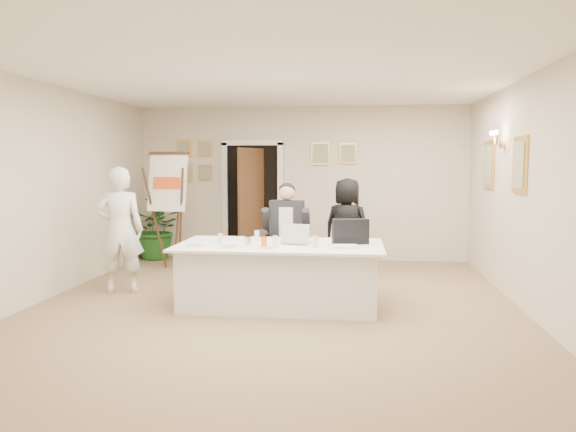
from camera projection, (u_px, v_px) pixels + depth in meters
The scene contains 28 objects.
floor at pixel (275, 306), 6.97m from camera, with size 7.00×7.00×0.00m, color brown.
ceiling at pixel (274, 77), 6.71m from camera, with size 6.00×7.00×0.02m, color white.
wall_back at pixel (301, 184), 10.30m from camera, with size 6.00×0.10×2.80m, color beige.
wall_front at pixel (192, 224), 3.38m from camera, with size 6.00×0.10×2.80m, color beige.
wall_left at pixel (43, 192), 7.19m from camera, with size 0.10×7.00×2.80m, color beige.
wall_right at pixel (531, 195), 6.49m from camera, with size 0.10×7.00×2.80m, color beige.
doorway at pixel (252, 203), 10.26m from camera, with size 1.14×0.86×2.20m.
pictures_back_wall at pixel (258, 159), 10.32m from camera, with size 3.40×0.06×0.80m, color gold, non-canonical shape.
pictures_right_wall at pixel (502, 165), 7.65m from camera, with size 0.06×2.20×0.80m, color gold, non-canonical shape.
wall_sconce at pixel (498, 139), 7.62m from camera, with size 0.20×0.30×0.24m, color #BD803C, non-canonical shape.
conference_table at pixel (280, 274), 6.95m from camera, with size 2.52×1.35×0.78m.
seated_man at pixel (287, 235), 7.91m from camera, with size 0.65×0.69×1.52m, color black, non-canonical shape.
flip_chart at pixel (171, 216), 9.37m from camera, with size 0.69×0.46×1.92m.
standing_man at pixel (120, 230), 7.64m from camera, with size 0.63×0.41×1.72m, color white.
standing_woman at pixel (347, 227), 8.76m from camera, with size 0.75×0.49×1.54m, color black.
potted_palm at pixel (157, 228), 10.39m from camera, with size 1.03×0.90×1.15m, color #1C541C.
laptop at pixel (296, 232), 6.95m from camera, with size 0.36×0.37×0.28m, color #B7BABC, non-canonical shape.
laptop_bag at pixel (351, 232), 6.90m from camera, with size 0.44×0.12×0.31m, color black.
paper_stack at pixel (345, 246), 6.62m from camera, with size 0.29×0.20×0.03m, color white.
plate_left at pixel (196, 246), 6.72m from camera, with size 0.22×0.22×0.01m, color white.
plate_mid at pixel (230, 247), 6.64m from camera, with size 0.23×0.23×0.01m, color white.
plate_near at pixel (267, 248), 6.55m from camera, with size 0.21×0.21×0.01m, color white.
glass_a at pixel (220, 239), 6.85m from camera, with size 0.06×0.06×0.14m, color silver.
glass_b at pixel (275, 241), 6.64m from camera, with size 0.06×0.06×0.14m, color silver.
glass_c at pixel (315, 242), 6.62m from camera, with size 0.07×0.07×0.14m, color silver.
glass_d at pixel (257, 236), 7.16m from camera, with size 0.06×0.06×0.14m, color silver.
oj_glass at pixel (264, 242), 6.60m from camera, with size 0.07×0.07×0.13m, color orange.
steel_jug at pixel (248, 241), 6.78m from camera, with size 0.09×0.09×0.11m, color silver.
Camera 1 is at (0.97, -6.77, 1.76)m, focal length 35.00 mm.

